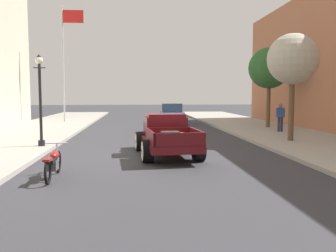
# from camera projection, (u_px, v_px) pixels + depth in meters

# --- Properties ---
(ground_plane) EXTENTS (140.00, 140.00, 0.00)m
(ground_plane) POSITION_uv_depth(u_px,v_px,m) (163.00, 155.00, 14.03)
(ground_plane) COLOR #333338
(hotrod_truck_maroon) EXTENTS (2.44, 5.03, 1.58)m
(hotrod_truck_maroon) POSITION_uv_depth(u_px,v_px,m) (166.00, 135.00, 14.04)
(hotrod_truck_maroon) COLOR #510F14
(hotrod_truck_maroon) RESTS_ON ground
(motorcycle_parked) EXTENTS (0.62, 2.12, 0.93)m
(motorcycle_parked) POSITION_uv_depth(u_px,v_px,m) (53.00, 163.00, 10.04)
(motorcycle_parked) COLOR black
(motorcycle_parked) RESTS_ON ground
(car_background_blue) EXTENTS (2.02, 4.38, 1.65)m
(car_background_blue) POSITION_uv_depth(u_px,v_px,m) (172.00, 115.00, 28.31)
(car_background_blue) COLOR #284293
(car_background_blue) RESTS_ON ground
(pedestrian_sidewalk_right) EXTENTS (0.53, 0.22, 1.65)m
(pedestrian_sidewalk_right) POSITION_uv_depth(u_px,v_px,m) (280.00, 116.00, 21.28)
(pedestrian_sidewalk_right) COLOR #232847
(pedestrian_sidewalk_right) RESTS_ON sidewalk_right
(street_lamp_near) EXTENTS (0.50, 0.32, 3.85)m
(street_lamp_near) POSITION_uv_depth(u_px,v_px,m) (40.00, 93.00, 15.19)
(street_lamp_near) COLOR black
(street_lamp_near) RESTS_ON sidewalk_left
(flagpole) EXTENTS (1.74, 0.16, 9.16)m
(flagpole) POSITION_uv_depth(u_px,v_px,m) (66.00, 51.00, 28.86)
(flagpole) COLOR #B2B2B7
(flagpole) RESTS_ON sidewalk_left
(street_tree_nearest) EXTENTS (2.38, 2.38, 5.02)m
(street_tree_nearest) POSITION_uv_depth(u_px,v_px,m) (293.00, 60.00, 16.89)
(street_tree_nearest) COLOR brown
(street_tree_nearest) RESTS_ON sidewalk_right
(street_tree_second) EXTENTS (2.72, 2.72, 5.29)m
(street_tree_second) POSITION_uv_depth(u_px,v_px,m) (269.00, 68.00, 24.01)
(street_tree_second) COLOR brown
(street_tree_second) RESTS_ON sidewalk_right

